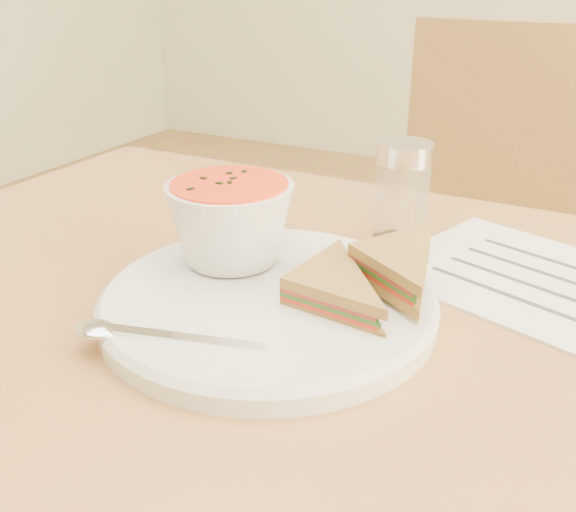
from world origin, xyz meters
The scene contains 8 objects.
chair_far centered at (0.06, 0.65, 0.47)m, with size 0.42×0.42×0.94m, color brown, non-canonical shape.
plate centered at (0.00, -0.05, 0.76)m, with size 0.31×0.31×0.02m, color silver, non-canonical shape.
soup_bowl centered at (-0.06, -0.01, 0.81)m, with size 0.12×0.12×0.08m, color silver, non-canonical shape.
sandwich_half_a centered at (0.03, -0.06, 0.78)m, with size 0.10×0.10×0.03m, color olive, non-canonical shape.
sandwich_half_b centered at (0.06, 0.01, 0.79)m, with size 0.10×0.10×0.03m, color olive, non-canonical shape.
spoon centered at (-0.03, -0.15, 0.77)m, with size 0.19×0.04×0.01m, color silver, non-canonical shape.
paper_menu centered at (0.22, 0.13, 0.75)m, with size 0.29×0.21×0.00m, color white, non-canonical shape.
condiment_shaker centered at (0.05, 0.17, 0.81)m, with size 0.06×0.06×0.11m, color silver, non-canonical shape.
Camera 1 is at (0.26, -0.49, 1.04)m, focal length 40.00 mm.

